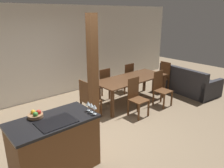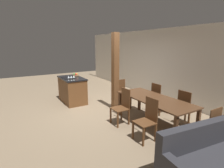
{
  "view_description": "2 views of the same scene",
  "coord_description": "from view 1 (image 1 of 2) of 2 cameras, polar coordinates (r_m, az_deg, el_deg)",
  "views": [
    {
      "loc": [
        -2.44,
        -3.31,
        2.48
      ],
      "look_at": [
        0.6,
        0.2,
        0.95
      ],
      "focal_mm": 35.0,
      "sensor_mm": 36.0,
      "label": 1
    },
    {
      "loc": [
        4.96,
        -2.45,
        2.1
      ],
      "look_at": [
        0.6,
        0.2,
        0.95
      ],
      "focal_mm": 28.0,
      "sensor_mm": 36.0,
      "label": 2
    }
  ],
  "objects": [
    {
      "name": "ground_plane",
      "position": [
        4.8,
        -3.95,
        -12.91
      ],
      "size": [
        16.0,
        16.0,
        0.0
      ],
      "primitive_type": "plane",
      "color": "#847056"
    },
    {
      "name": "dining_chair_far_left",
      "position": [
        6.36,
        -2.48,
        0.02
      ],
      "size": [
        0.4,
        0.4,
        0.96
      ],
      "rotation": [
        0.0,
        0.0,
        3.14
      ],
      "color": "brown",
      "rests_on": "ground_plane"
    },
    {
      "name": "dining_chair_near_right",
      "position": [
        6.16,
        12.63,
        -1.04
      ],
      "size": [
        0.4,
        0.4,
        0.96
      ],
      "color": "brown",
      "rests_on": "ground_plane"
    },
    {
      "name": "kitchen_island",
      "position": [
        3.71,
        -14.72,
        -15.28
      ],
      "size": [
        1.33,
        0.73,
        0.94
      ],
      "color": "brown",
      "rests_on": "ground_plane"
    },
    {
      "name": "dining_table",
      "position": [
        6.16,
        4.99,
        0.87
      ],
      "size": [
        2.19,
        0.9,
        0.73
      ],
      "color": "#51331E",
      "rests_on": "ground_plane"
    },
    {
      "name": "couch",
      "position": [
        7.48,
        19.25,
        0.08
      ],
      "size": [
        1.16,
        1.87,
        0.85
      ],
      "rotation": [
        0.0,
        0.0,
        1.45
      ],
      "color": "#2D2D33",
      "rests_on": "ground_plane"
    },
    {
      "name": "dining_chair_foot_end",
      "position": [
        7.29,
        13.08,
        1.94
      ],
      "size": [
        0.4,
        0.4,
        0.96
      ],
      "rotation": [
        0.0,
        0.0,
        -1.57
      ],
      "color": "brown",
      "rests_on": "ground_plane"
    },
    {
      "name": "timber_post",
      "position": [
        4.86,
        -5.01,
        3.34
      ],
      "size": [
        0.19,
        0.19,
        2.47
      ],
      "color": "brown",
      "rests_on": "ground_plane"
    },
    {
      "name": "wine_glass_near",
      "position": [
        3.47,
        -4.6,
        -5.97
      ],
      "size": [
        0.07,
        0.07,
        0.17
      ],
      "color": "silver",
      "rests_on": "kitchen_island"
    },
    {
      "name": "fruit_bowl",
      "position": [
        3.59,
        -19.33,
        -7.6
      ],
      "size": [
        0.23,
        0.23,
        0.11
      ],
      "color": "#99704C",
      "rests_on": "kitchen_island"
    },
    {
      "name": "wall_back",
      "position": [
        6.6,
        -18.73,
        7.42
      ],
      "size": [
        11.2,
        0.08,
        2.7
      ],
      "color": "silver",
      "rests_on": "ground_plane"
    },
    {
      "name": "dining_chair_head_end",
      "position": [
        5.31,
        -6.27,
        -3.86
      ],
      "size": [
        0.4,
        0.4,
        0.96
      ],
      "rotation": [
        0.0,
        0.0,
        1.57
      ],
      "color": "brown",
      "rests_on": "ground_plane"
    },
    {
      "name": "dining_chair_near_left",
      "position": [
        5.44,
        6.37,
        -3.31
      ],
      "size": [
        0.4,
        0.4,
        0.96
      ],
      "color": "brown",
      "rests_on": "ground_plane"
    },
    {
      "name": "dining_chair_far_right",
      "position": [
        6.99,
        3.85,
        1.68
      ],
      "size": [
        0.4,
        0.4,
        0.96
      ],
      "rotation": [
        0.0,
        0.0,
        3.14
      ],
      "color": "brown",
      "rests_on": "ground_plane"
    },
    {
      "name": "wine_glass_middle",
      "position": [
        3.53,
        -5.45,
        -5.52
      ],
      "size": [
        0.07,
        0.07,
        0.17
      ],
      "color": "silver",
      "rests_on": "kitchen_island"
    },
    {
      "name": "wine_glass_far",
      "position": [
        3.6,
        -6.26,
        -5.09
      ],
      "size": [
        0.07,
        0.07,
        0.17
      ],
      "color": "silver",
      "rests_on": "kitchen_island"
    }
  ]
}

